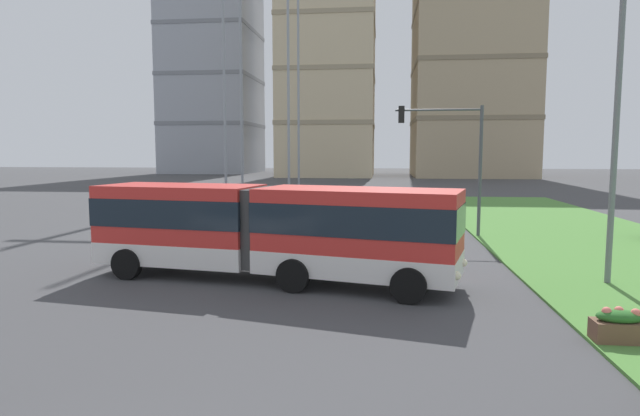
# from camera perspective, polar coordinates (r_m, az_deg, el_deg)

# --- Properties ---
(articulated_bus) EXTENTS (12.03, 4.81, 3.00)m
(articulated_bus) POSITION_cam_1_polar(r_m,az_deg,el_deg) (17.15, -5.19, -2.26)
(articulated_bus) COLOR red
(articulated_bus) RESTS_ON ground
(flower_planter_2) EXTENTS (1.10, 0.56, 0.74)m
(flower_planter_2) POSITION_cam_1_polar(r_m,az_deg,el_deg) (13.33, 29.18, -10.81)
(flower_planter_2) COLOR brown
(flower_planter_2) RESTS_ON grass_median
(traffic_light_far_right) EXTENTS (4.14, 0.28, 6.28)m
(traffic_light_far_right) POSITION_cam_1_polar(r_m,az_deg,el_deg) (26.57, 13.87, 6.27)
(traffic_light_far_right) COLOR #474C51
(traffic_light_far_right) RESTS_ON ground
(streetlight_median) EXTENTS (0.70, 0.28, 9.96)m
(streetlight_median) POSITION_cam_1_polar(r_m,az_deg,el_deg) (18.59, 28.98, 9.33)
(streetlight_median) COLOR slate
(streetlight_median) RESTS_ON ground
(apartment_tower_west) EXTENTS (16.80, 18.12, 44.81)m
(apartment_tower_west) POSITION_cam_1_polar(r_m,az_deg,el_deg) (110.69, -11.33, 15.40)
(apartment_tower_west) COLOR #9EA3AD
(apartment_tower_west) RESTS_ON ground
(apartment_tower_westcentre) EXTENTS (15.63, 19.20, 41.58)m
(apartment_tower_westcentre) POSITION_cam_1_polar(r_m,az_deg,el_deg) (94.62, 0.91, 16.16)
(apartment_tower_westcentre) COLOR beige
(apartment_tower_westcentre) RESTS_ON ground
(apartment_tower_centre) EXTENTS (18.74, 19.94, 44.31)m
(apartment_tower_centre) POSITION_cam_1_polar(r_m,az_deg,el_deg) (96.03, 15.78, 16.62)
(apartment_tower_centre) COLOR tan
(apartment_tower_centre) RESTS_ON ground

